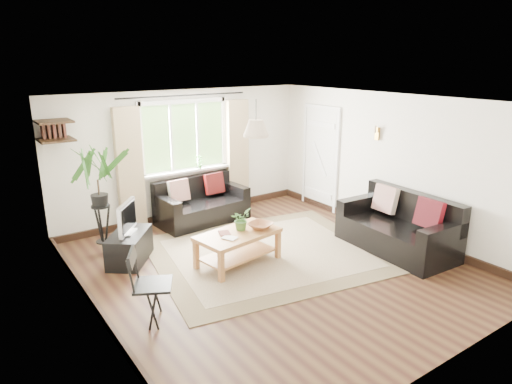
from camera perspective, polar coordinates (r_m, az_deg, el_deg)
floor at (r=6.79m, az=1.95°, el=-9.32°), size 5.50×5.50×0.00m
ceiling at (r=6.14m, az=2.18°, el=11.28°), size 5.50×5.50×0.00m
wall_back at (r=8.65m, az=-8.96°, el=4.60°), size 5.00×0.02×2.40m
wall_front at (r=4.60m, az=23.23°, el=-7.40°), size 5.00×0.02×2.40m
wall_left at (r=5.32m, az=-20.09°, el=-3.84°), size 0.02×5.50×2.40m
wall_right at (r=8.07m, az=16.45°, el=3.25°), size 0.02×5.50×2.40m
rug at (r=7.21m, az=1.45°, el=-7.63°), size 3.89×3.49×0.02m
window at (r=8.55m, az=-8.94°, el=6.85°), size 2.50×0.16×2.16m
door at (r=9.22m, az=8.03°, el=4.09°), size 0.06×0.96×2.06m
corner_shelf at (r=7.59m, az=-23.84°, el=7.03°), size 0.50×0.50×0.34m
pendant_lamp at (r=6.50m, az=0.00°, el=8.48°), size 0.36×0.36×0.54m
wall_sconce at (r=8.10m, az=14.79°, el=7.33°), size 0.12×0.12×0.28m
sofa_back at (r=8.49m, az=-6.75°, el=-1.22°), size 1.70×0.94×0.77m
sofa_right at (r=7.51m, az=17.20°, el=-3.91°), size 1.88×1.01×0.86m
coffee_table at (r=6.79m, az=-2.26°, el=-7.03°), size 1.31×0.85×0.50m
table_plant at (r=6.74m, az=-1.91°, el=-3.42°), size 0.38×0.36×0.33m
bowl at (r=6.82m, az=0.56°, el=-4.23°), size 0.45×0.45×0.09m
book_a at (r=6.42m, az=-3.69°, el=-5.97°), size 0.22×0.25×0.02m
book_b at (r=6.63m, az=-4.63°, el=-5.21°), size 0.21×0.25×0.02m
tv_stand at (r=7.13m, az=-15.52°, el=-6.66°), size 0.90×0.96×0.45m
tv at (r=6.96m, az=-15.82°, el=-3.05°), size 0.57×0.64×0.50m
palm_stand at (r=7.36m, az=-18.93°, el=-1.14°), size 0.70×0.70×1.68m
folding_chair at (r=5.45m, az=-12.73°, el=-11.40°), size 0.62×0.62×0.89m
sill_plant at (r=8.69m, az=-7.08°, el=3.80°), size 0.14×0.10×0.27m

